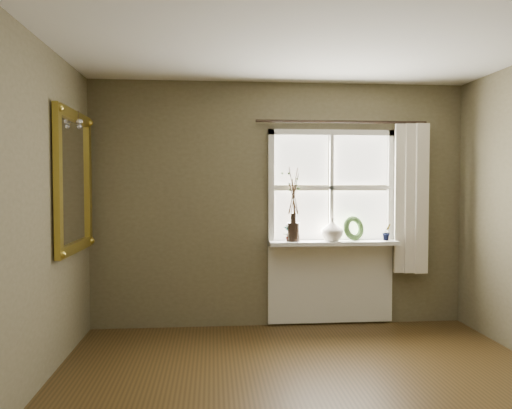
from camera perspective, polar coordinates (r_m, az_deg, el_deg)
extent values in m
plane|color=silver|center=(3.30, 8.48, 21.42)|extent=(4.50, 4.50, 0.00)
cube|color=brown|center=(5.39, 2.70, 0.00)|extent=(4.00, 0.10, 2.60)
cube|color=white|center=(5.44, 8.57, -4.33)|extent=(1.36, 0.06, 0.06)
cube|color=white|center=(5.43, 8.64, 8.13)|extent=(1.36, 0.06, 0.06)
cube|color=white|center=(5.29, 1.74, 1.91)|extent=(0.06, 0.06, 1.24)
cube|color=white|center=(5.59, 15.09, 1.86)|extent=(0.06, 0.06, 1.24)
cube|color=white|center=(5.41, 8.60, 1.90)|extent=(1.24, 0.05, 0.04)
cube|color=white|center=(5.41, 8.60, 1.90)|extent=(0.04, 0.05, 1.12)
cube|color=white|center=(5.37, 5.17, 5.06)|extent=(0.59, 0.01, 0.53)
cube|color=white|center=(5.52, 11.85, 4.94)|extent=(0.59, 0.01, 0.53)
cube|color=white|center=(5.37, 5.15, -1.24)|extent=(0.59, 0.01, 0.53)
cube|color=white|center=(5.52, 11.80, -1.18)|extent=(0.59, 0.01, 0.53)
cube|color=white|center=(5.34, 8.82, -4.34)|extent=(1.36, 0.26, 0.04)
cube|color=white|center=(5.52, 8.51, -8.76)|extent=(1.36, 0.04, 0.88)
cylinder|color=black|center=(5.25, 4.30, -3.15)|extent=(0.17, 0.17, 0.20)
imported|color=beige|center=(5.33, 8.70, -2.84)|extent=(0.28, 0.28, 0.24)
torus|color=#304B21|center=(5.43, 11.10, -2.98)|extent=(0.29, 0.22, 0.27)
imported|color=#304B21|center=(5.24, 3.67, -3.28)|extent=(0.11, 0.09, 0.17)
imported|color=#304B21|center=(5.50, 14.71, -3.05)|extent=(0.12, 0.11, 0.18)
cube|color=white|center=(5.58, 17.23, 0.65)|extent=(0.36, 0.12, 1.59)
cylinder|color=black|center=(5.42, 9.82, 9.30)|extent=(1.84, 0.03, 0.03)
cube|color=white|center=(4.79, -20.14, 2.45)|extent=(0.02, 0.88, 1.09)
cube|color=#AC9333|center=(4.83, -20.12, 9.48)|extent=(0.05, 1.07, 0.09)
cube|color=#AC9333|center=(4.82, -19.92, -4.59)|extent=(0.05, 1.07, 0.09)
cube|color=#AC9333|center=(4.32, -21.70, 2.45)|extent=(0.05, 0.09, 1.09)
cube|color=#AC9333|center=(5.26, -18.64, 2.45)|extent=(0.05, 0.09, 1.09)
sphere|color=silver|center=(4.78, -19.62, 8.91)|extent=(0.04, 0.04, 0.04)
sphere|color=silver|center=(4.80, -19.52, 8.40)|extent=(0.04, 0.04, 0.04)
sphere|color=silver|center=(4.84, -19.44, 8.95)|extent=(0.04, 0.04, 0.04)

